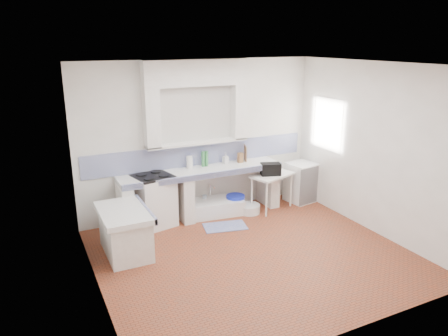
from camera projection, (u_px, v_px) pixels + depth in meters
name	position (u px, v px, depth m)	size (l,w,h in m)	color
floor	(253.00, 255.00, 6.43)	(4.50, 4.50, 0.00)	brown
ceiling	(257.00, 65.00, 5.62)	(4.50, 4.50, 0.00)	white
wall_back	(200.00, 138.00, 7.75)	(4.50, 4.50, 0.00)	white
wall_front	(354.00, 217.00, 4.30)	(4.50, 4.50, 0.00)	white
wall_left	(91.00, 189.00, 5.08)	(4.50, 4.50, 0.00)	white
wall_right	(374.00, 149.00, 6.97)	(4.50, 4.50, 0.00)	white
alcove_mass	(196.00, 73.00, 7.26)	(1.90, 0.25, 0.45)	white
window_frame	(335.00, 124.00, 8.02)	(0.35, 0.86, 1.06)	#361F11
lace_valance	(330.00, 104.00, 7.85)	(0.01, 0.84, 0.24)	white
counter_slab	(202.00, 171.00, 7.60)	(3.00, 0.60, 0.08)	white
counter_lip	(208.00, 176.00, 7.36)	(3.00, 0.04, 0.10)	navy
counter_pier_left	(126.00, 208.00, 7.15)	(0.20, 0.55, 0.82)	white
counter_pier_mid	(184.00, 198.00, 7.59)	(0.20, 0.55, 0.82)	white
counter_pier_right	(268.00, 184.00, 8.32)	(0.20, 0.55, 0.82)	white
peninsula_top	(124.00, 213.00, 6.30)	(0.70, 1.10, 0.08)	white
peninsula_base	(125.00, 234.00, 6.40)	(0.60, 1.00, 0.62)	white
peninsula_lip	(146.00, 209.00, 6.44)	(0.04, 1.10, 0.10)	navy
backsplash	(201.00, 154.00, 7.82)	(4.27, 0.03, 0.40)	navy
stove	(154.00, 201.00, 7.35)	(0.62, 0.60, 0.88)	white
sink	(215.00, 208.00, 7.91)	(1.03, 0.55, 0.25)	white
side_table	(272.00, 192.00, 8.10)	(0.83, 0.46, 0.04)	white
fridge	(301.00, 182.00, 8.49)	(0.51, 0.51, 0.78)	white
bucket_red	(199.00, 211.00, 7.71)	(0.28, 0.28, 0.27)	#C84132
bucket_orange	(218.00, 208.00, 7.86)	(0.29, 0.29, 0.27)	orange
bucket_blue	(235.00, 204.00, 8.00)	(0.35, 0.35, 0.33)	#1729C8
basin_white	(249.00, 209.00, 7.98)	(0.41, 0.41, 0.16)	white
water_bottle_a	(205.00, 204.00, 7.98)	(0.09, 0.09, 0.34)	silver
water_bottle_b	(215.00, 205.00, 8.03)	(0.07, 0.07, 0.27)	silver
black_bag	(271.00, 169.00, 7.92)	(0.36, 0.21, 0.23)	black
green_bottle_a	(203.00, 159.00, 7.72)	(0.06, 0.06, 0.28)	#378045
green_bottle_b	(206.00, 159.00, 7.75)	(0.06, 0.06, 0.28)	#378045
knife_block	(240.00, 158.00, 7.98)	(0.09, 0.08, 0.19)	#905E39
cutting_board	(245.00, 153.00, 8.08)	(0.02, 0.22, 0.29)	#905E39
paper_towel	(190.00, 162.00, 7.62)	(0.11, 0.11, 0.22)	white
soap_bottle	(226.00, 158.00, 7.92)	(0.09, 0.09, 0.21)	white
rug	(225.00, 226.00, 7.39)	(0.73, 0.42, 0.01)	#2D3C9A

